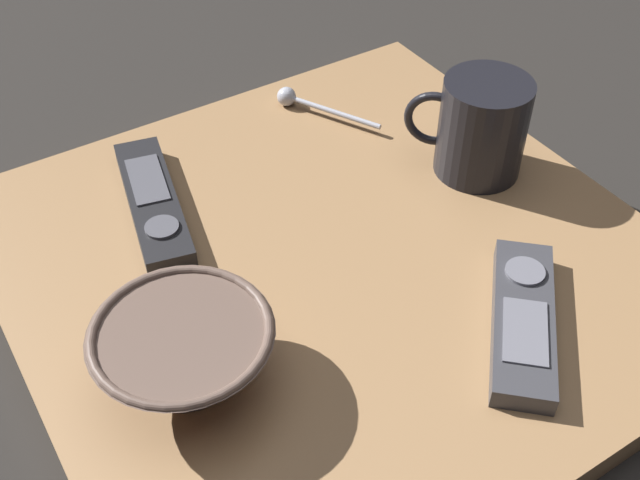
{
  "coord_description": "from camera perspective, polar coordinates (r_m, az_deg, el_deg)",
  "views": [
    {
      "loc": [
        -0.3,
        -0.44,
        0.55
      ],
      "look_at": [
        -0.01,
        0.0,
        0.05
      ],
      "focal_mm": 44.03,
      "sensor_mm": 36.0,
      "label": 1
    }
  ],
  "objects": [
    {
      "name": "ground_plane",
      "position": [
        0.76,
        0.95,
        -2.62
      ],
      "size": [
        6.0,
        6.0,
        0.0
      ],
      "primitive_type": "plane",
      "color": "black"
    },
    {
      "name": "table",
      "position": [
        0.75,
        0.96,
        -1.82
      ],
      "size": [
        0.58,
        0.58,
        0.03
      ],
      "color": "#936D47",
      "rests_on": "ground"
    },
    {
      "name": "cereal_bowl",
      "position": [
        0.62,
        -9.84,
        -8.05
      ],
      "size": [
        0.14,
        0.14,
        0.06
      ],
      "color": "brown",
      "rests_on": "table"
    },
    {
      "name": "coffee_mug",
      "position": [
        0.83,
        11.59,
        8.03
      ],
      "size": [
        0.1,
        0.11,
        0.1
      ],
      "color": "black",
      "rests_on": "table"
    },
    {
      "name": "teaspoon",
      "position": [
        0.93,
        -1.52,
        10.09
      ],
      "size": [
        0.07,
        0.12,
        0.02
      ],
      "color": "#A3A5B2",
      "rests_on": "table"
    },
    {
      "name": "tv_remote_near",
      "position": [
        0.8,
        -12.03,
        2.68
      ],
      "size": [
        0.09,
        0.2,
        0.02
      ],
      "color": "black",
      "rests_on": "table"
    },
    {
      "name": "tv_remote_far",
      "position": [
        0.69,
        14.54,
        -5.61
      ],
      "size": [
        0.16,
        0.16,
        0.02
      ],
      "color": "#38383D",
      "rests_on": "table"
    }
  ]
}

